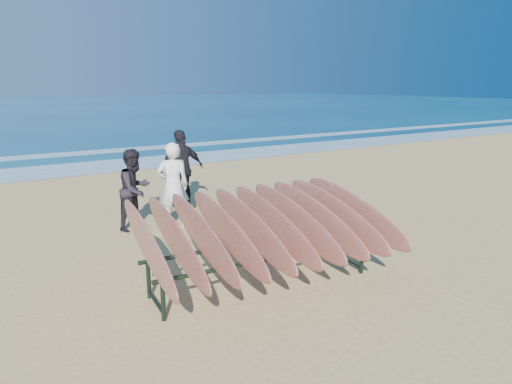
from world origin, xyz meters
TOP-DOWN VIEW (x-y plane):
  - ground at (0.00, 0.00)m, footprint 120.00×120.00m
  - ocean at (0.00, 55.00)m, footprint 160.00×160.00m
  - foam_near at (0.00, 10.00)m, footprint 160.00×160.00m
  - foam_far at (0.00, 13.50)m, footprint 160.00×160.00m
  - surfboard_rack at (-0.75, -0.54)m, footprint 3.35×2.69m
  - person_white at (-0.77, 2.54)m, footprint 0.69×0.55m
  - person_dark_a at (-1.40, 2.86)m, footprint 0.94×0.88m
  - person_dark_b at (-0.02, 3.85)m, footprint 1.02×0.44m

SIDE VIEW (x-z plane):
  - ground at x=0.00m, z-range 0.00..0.00m
  - ocean at x=0.00m, z-range 0.01..0.01m
  - foam_far at x=0.00m, z-range 0.01..0.01m
  - foam_near at x=0.00m, z-range 0.01..0.01m
  - person_dark_a at x=-1.40m, z-range 0.00..1.53m
  - person_white at x=-0.77m, z-range 0.00..1.65m
  - surfboard_rack at x=-0.75m, z-range 0.18..1.51m
  - person_dark_b at x=-0.02m, z-range 0.00..1.73m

